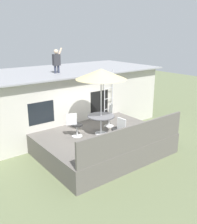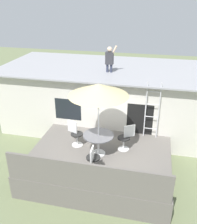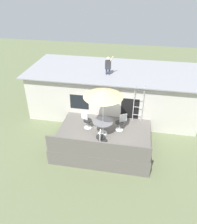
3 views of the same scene
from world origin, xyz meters
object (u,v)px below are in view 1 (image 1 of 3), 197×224
object	(u,v)px
person_figure	(57,59)
patio_chair_right	(110,115)
step_ladder	(109,93)
patio_chair_left	(75,125)
patio_table	(101,120)
patio_chair_near	(119,130)
patio_umbrella	(101,74)

from	to	relation	value
person_figure	patio_chair_right	world-z (taller)	person_figure
step_ladder	patio_chair_left	size ratio (longest dim) A/B	2.39
patio_table	patio_chair_near	bearing A→B (deg)	-87.01
patio_table	patio_chair_left	size ratio (longest dim) A/B	1.13
patio_table	step_ladder	bearing A→B (deg)	43.27
patio_chair_left	patio_chair_right	xyz separation A→B (m)	(1.81, 0.13, 0.00)
step_ladder	patio_chair_right	distance (m)	1.48
patio_chair_left	patio_chair_right	distance (m)	1.81
patio_table	patio_chair_near	xyz separation A→B (m)	(0.05, -0.97, -0.13)
patio_umbrella	patio_chair_right	world-z (taller)	patio_umbrella
patio_table	person_figure	world-z (taller)	person_figure
step_ladder	person_figure	size ratio (longest dim) A/B	1.98
step_ladder	patio_chair_left	world-z (taller)	step_ladder
patio_chair_left	patio_chair_near	size ratio (longest dim) A/B	1.00
step_ladder	patio_umbrella	bearing A→B (deg)	-136.73
patio_umbrella	step_ladder	world-z (taller)	patio_umbrella
patio_chair_right	patio_umbrella	bearing A→B (deg)	0.00
patio_table	patio_chair_left	bearing A→B (deg)	157.76
patio_umbrella	patio_chair_near	distance (m)	2.13
step_ladder	patio_chair_near	bearing A→B (deg)	-122.47
step_ladder	patio_chair_right	xyz separation A→B (m)	(-0.81, -1.06, -0.64)
patio_table	step_ladder	xyz separation A→B (m)	(1.67, 1.57, 0.51)
person_figure	patio_chair_left	world-z (taller)	person_figure
patio_chair_left	patio_chair_near	bearing A→B (deg)	-31.55
patio_table	person_figure	size ratio (longest dim) A/B	0.94
step_ladder	patio_chair_right	world-z (taller)	step_ladder
patio_umbrella	patio_table	bearing A→B (deg)	141.34
patio_table	patio_chair_near	size ratio (longest dim) A/B	1.13
patio_umbrella	patio_chair_right	distance (m)	2.14
person_figure	patio_chair_left	size ratio (longest dim) A/B	1.21
patio_table	step_ladder	size ratio (longest dim) A/B	0.47
patio_table	patio_chair_near	distance (m)	0.98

